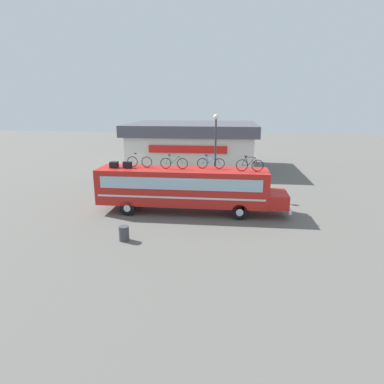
# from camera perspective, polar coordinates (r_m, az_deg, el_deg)

# --- Properties ---
(ground_plane) EXTENTS (120.00, 120.00, 0.00)m
(ground_plane) POSITION_cam_1_polar(r_m,az_deg,el_deg) (21.81, -1.67, -3.47)
(ground_plane) COLOR #605E59
(bus) EXTENTS (12.31, 2.48, 2.90)m
(bus) POSITION_cam_1_polar(r_m,az_deg,el_deg) (21.29, -1.07, 0.91)
(bus) COLOR red
(bus) RESTS_ON ground
(luggage_bag_1) EXTENTS (0.49, 0.47, 0.39)m
(luggage_bag_1) POSITION_cam_1_polar(r_m,az_deg,el_deg) (22.03, -13.40, 4.63)
(luggage_bag_1) COLOR black
(luggage_bag_1) RESTS_ON bus
(luggage_bag_2) EXTENTS (0.54, 0.32, 0.42)m
(luggage_bag_2) POSITION_cam_1_polar(r_m,az_deg,el_deg) (21.71, -11.17, 4.65)
(luggage_bag_2) COLOR black
(luggage_bag_2) RESTS_ON bus
(rooftop_bicycle_1) EXTENTS (1.67, 0.44, 0.94)m
(rooftop_bicycle_1) POSITION_cam_1_polar(r_m,az_deg,el_deg) (21.85, -9.11, 5.29)
(rooftop_bicycle_1) COLOR black
(rooftop_bicycle_1) RESTS_ON bus
(rooftop_bicycle_2) EXTENTS (1.78, 0.44, 0.93)m
(rooftop_bicycle_2) POSITION_cam_1_polar(r_m,az_deg,el_deg) (21.05, -3.15, 5.08)
(rooftop_bicycle_2) COLOR black
(rooftop_bicycle_2) RESTS_ON bus
(rooftop_bicycle_3) EXTENTS (1.77, 0.44, 0.90)m
(rooftop_bicycle_3) POSITION_cam_1_polar(r_m,az_deg,el_deg) (21.13, 3.28, 5.09)
(rooftop_bicycle_3) COLOR black
(rooftop_bicycle_3) RESTS_ON bus
(rooftop_bicycle_4) EXTENTS (1.69, 0.44, 0.97)m
(rooftop_bicycle_4) POSITION_cam_1_polar(r_m,az_deg,el_deg) (20.56, 10.00, 4.66)
(rooftop_bicycle_4) COLOR black
(rooftop_bicycle_4) RESTS_ON bus
(roadside_building) EXTENTS (13.63, 10.56, 4.87)m
(roadside_building) POSITION_cam_1_polar(r_m,az_deg,el_deg) (36.57, 0.21, 8.19)
(roadside_building) COLOR silver
(roadside_building) RESTS_ON ground
(trash_bin) EXTENTS (0.53, 0.53, 0.79)m
(trash_bin) POSITION_cam_1_polar(r_m,az_deg,el_deg) (17.66, -11.75, -7.05)
(trash_bin) COLOR #3F3F47
(trash_bin) RESTS_ON ground
(street_lamp) EXTENTS (0.38, 0.38, 6.19)m
(street_lamp) POSITION_cam_1_polar(r_m,az_deg,el_deg) (25.26, 4.12, 8.26)
(street_lamp) COLOR #38383D
(street_lamp) RESTS_ON ground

